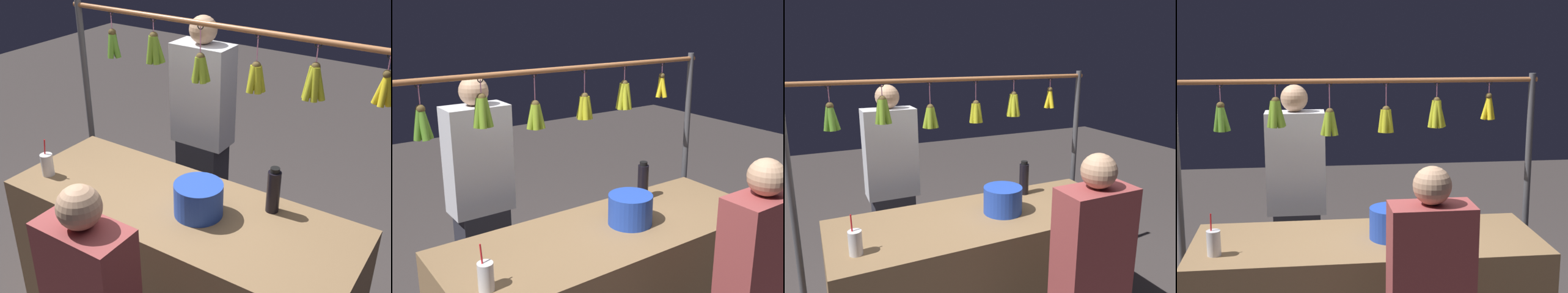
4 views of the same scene
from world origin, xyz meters
TOP-DOWN VIEW (x-y plane):
  - display_rack at (0.02, -0.51)m, footprint 2.35×0.12m
  - water_bottle at (-0.45, -0.23)m, footprint 0.07×0.07m
  - blue_bucket at (-0.14, 0.01)m, footprint 0.26×0.26m
  - drink_cup at (0.84, 0.17)m, footprint 0.07×0.07m
  - vendor_person at (0.41, -0.89)m, footprint 0.41×0.22m

SIDE VIEW (x-z plane):
  - vendor_person at x=0.41m, z-range -0.01..1.72m
  - drink_cup at x=0.84m, z-range 0.87..1.10m
  - blue_bucket at x=-0.14m, z-range 0.92..1.10m
  - water_bottle at x=-0.45m, z-range 0.91..1.17m
  - display_rack at x=0.02m, z-range 0.41..2.24m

